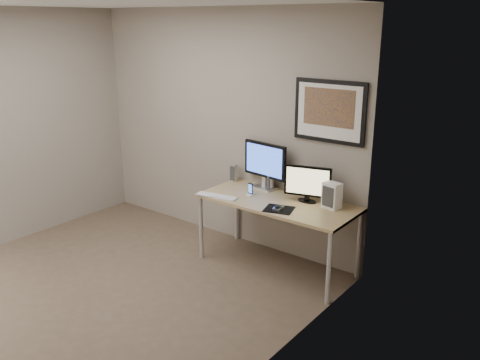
{
  "coord_description": "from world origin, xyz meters",
  "views": [
    {
      "loc": [
        3.61,
        -2.66,
        2.45
      ],
      "look_at": [
        0.72,
        1.1,
        0.96
      ],
      "focal_mm": 38.0,
      "sensor_mm": 36.0,
      "label": 1
    }
  ],
  "objects_px": {
    "keyboard": "(217,196)",
    "fan_unit": "(332,195)",
    "phone_dock": "(251,189)",
    "monitor_tv": "(308,183)",
    "speaker_right": "(271,182)",
    "desk": "(277,207)",
    "monitor_large": "(265,163)",
    "framed_art": "(329,111)",
    "speaker_left": "(234,173)"
  },
  "relations": [
    {
      "from": "speaker_left",
      "to": "phone_dock",
      "type": "distance_m",
      "value": 0.52
    },
    {
      "from": "monitor_large",
      "to": "keyboard",
      "type": "xyz_separation_m",
      "value": [
        -0.23,
        -0.53,
        -0.27
      ]
    },
    {
      "from": "speaker_left",
      "to": "fan_unit",
      "type": "distance_m",
      "value": 1.27
    },
    {
      "from": "desk",
      "to": "monitor_tv",
      "type": "relative_size",
      "value": 3.49
    },
    {
      "from": "speaker_right",
      "to": "phone_dock",
      "type": "bearing_deg",
      "value": -80.34
    },
    {
      "from": "speaker_right",
      "to": "monitor_tv",
      "type": "bearing_deg",
      "value": 8.47
    },
    {
      "from": "monitor_large",
      "to": "fan_unit",
      "type": "height_order",
      "value": "monitor_large"
    },
    {
      "from": "framed_art",
      "to": "speaker_right",
      "type": "xyz_separation_m",
      "value": [
        -0.61,
        -0.07,
        -0.81
      ]
    },
    {
      "from": "desk",
      "to": "speaker_left",
      "type": "distance_m",
      "value": 0.81
    },
    {
      "from": "framed_art",
      "to": "speaker_left",
      "type": "height_order",
      "value": "framed_art"
    },
    {
      "from": "speaker_left",
      "to": "phone_dock",
      "type": "height_order",
      "value": "speaker_left"
    },
    {
      "from": "desk",
      "to": "monitor_tv",
      "type": "distance_m",
      "value": 0.39
    },
    {
      "from": "speaker_right",
      "to": "desk",
      "type": "bearing_deg",
      "value": -24.39
    },
    {
      "from": "framed_art",
      "to": "phone_dock",
      "type": "bearing_deg",
      "value": -151.76
    },
    {
      "from": "speaker_left",
      "to": "fan_unit",
      "type": "bearing_deg",
      "value": -9.89
    },
    {
      "from": "speaker_left",
      "to": "keyboard",
      "type": "relative_size",
      "value": 0.42
    },
    {
      "from": "framed_art",
      "to": "monitor_large",
      "type": "height_order",
      "value": "framed_art"
    },
    {
      "from": "monitor_tv",
      "to": "phone_dock",
      "type": "distance_m",
      "value": 0.61
    },
    {
      "from": "monitor_large",
      "to": "fan_unit",
      "type": "bearing_deg",
      "value": -0.09
    },
    {
      "from": "desk",
      "to": "monitor_large",
      "type": "relative_size",
      "value": 2.92
    },
    {
      "from": "framed_art",
      "to": "phone_dock",
      "type": "relative_size",
      "value": 5.73
    },
    {
      "from": "desk",
      "to": "phone_dock",
      "type": "height_order",
      "value": "phone_dock"
    },
    {
      "from": "speaker_right",
      "to": "phone_dock",
      "type": "distance_m",
      "value": 0.29
    },
    {
      "from": "framed_art",
      "to": "phone_dock",
      "type": "height_order",
      "value": "framed_art"
    },
    {
      "from": "fan_unit",
      "to": "phone_dock",
      "type": "bearing_deg",
      "value": -157.32
    },
    {
      "from": "desk",
      "to": "monitor_large",
      "type": "xyz_separation_m",
      "value": [
        -0.33,
        0.25,
        0.34
      ]
    },
    {
      "from": "framed_art",
      "to": "monitor_tv",
      "type": "relative_size",
      "value": 1.64
    },
    {
      "from": "phone_dock",
      "to": "monitor_tv",
      "type": "bearing_deg",
      "value": 24.79
    },
    {
      "from": "keyboard",
      "to": "phone_dock",
      "type": "bearing_deg",
      "value": 36.14
    },
    {
      "from": "keyboard",
      "to": "speaker_right",
      "type": "bearing_deg",
      "value": 51.23
    },
    {
      "from": "phone_dock",
      "to": "keyboard",
      "type": "relative_size",
      "value": 0.29
    },
    {
      "from": "monitor_tv",
      "to": "desk",
      "type": "bearing_deg",
      "value": -164.14
    },
    {
      "from": "desk",
      "to": "fan_unit",
      "type": "distance_m",
      "value": 0.57
    },
    {
      "from": "desk",
      "to": "phone_dock",
      "type": "xyz_separation_m",
      "value": [
        -0.32,
        -0.03,
        0.13
      ]
    },
    {
      "from": "monitor_large",
      "to": "speaker_right",
      "type": "bearing_deg",
      "value": 14.87
    },
    {
      "from": "speaker_left",
      "to": "keyboard",
      "type": "xyz_separation_m",
      "value": [
        0.19,
        -0.53,
        -0.09
      ]
    },
    {
      "from": "speaker_left",
      "to": "speaker_right",
      "type": "xyz_separation_m",
      "value": [
        0.49,
        0.01,
        -0.01
      ]
    },
    {
      "from": "monitor_tv",
      "to": "speaker_right",
      "type": "xyz_separation_m",
      "value": [
        -0.51,
        0.11,
        -0.11
      ]
    },
    {
      "from": "framed_art",
      "to": "monitor_tv",
      "type": "xyz_separation_m",
      "value": [
        -0.1,
        -0.18,
        -0.69
      ]
    },
    {
      "from": "framed_art",
      "to": "keyboard",
      "type": "relative_size",
      "value": 1.65
    },
    {
      "from": "speaker_right",
      "to": "fan_unit",
      "type": "bearing_deg",
      "value": 12.51
    },
    {
      "from": "speaker_left",
      "to": "phone_dock",
      "type": "bearing_deg",
      "value": -38.16
    },
    {
      "from": "keyboard",
      "to": "fan_unit",
      "type": "distance_m",
      "value": 1.17
    },
    {
      "from": "desk",
      "to": "monitor_tv",
      "type": "bearing_deg",
      "value": 31.85
    },
    {
      "from": "desk",
      "to": "keyboard",
      "type": "bearing_deg",
      "value": -153.6
    },
    {
      "from": "desk",
      "to": "keyboard",
      "type": "xyz_separation_m",
      "value": [
        -0.56,
        -0.28,
        0.07
      ]
    },
    {
      "from": "phone_dock",
      "to": "fan_unit",
      "type": "height_order",
      "value": "fan_unit"
    },
    {
      "from": "speaker_left",
      "to": "phone_dock",
      "type": "relative_size",
      "value": 1.47
    },
    {
      "from": "monitor_tv",
      "to": "speaker_left",
      "type": "height_order",
      "value": "monitor_tv"
    },
    {
      "from": "keyboard",
      "to": "desk",
      "type": "bearing_deg",
      "value": 16.67
    }
  ]
}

